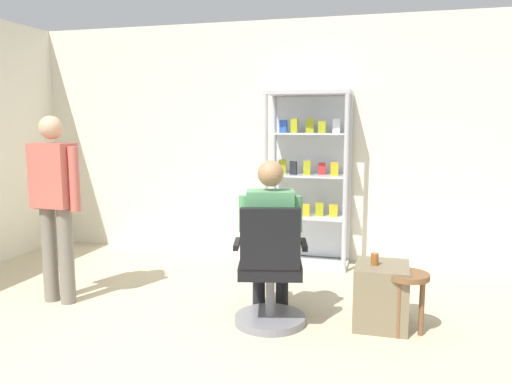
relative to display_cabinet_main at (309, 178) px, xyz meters
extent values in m
plane|color=#C6B793|center=(-0.40, -2.76, -0.97)|extent=(7.20, 7.20, 0.00)
cube|color=silver|center=(-0.40, 0.24, 0.38)|extent=(6.00, 0.10, 2.70)
cylinder|color=#B7B7BC|center=(-0.42, -0.26, -0.02)|extent=(0.05, 0.05, 1.90)
cylinder|color=#B7B7BC|center=(0.43, -0.26, -0.02)|extent=(0.05, 0.05, 1.90)
cylinder|color=#B7B7BC|center=(-0.42, 0.14, -0.02)|extent=(0.05, 0.05, 1.90)
cylinder|color=#B7B7BC|center=(0.43, 0.14, -0.02)|extent=(0.05, 0.05, 1.90)
cube|color=#B7B7BC|center=(0.00, -0.06, 0.91)|extent=(0.90, 0.45, 0.04)
cube|color=#B7B7BC|center=(0.00, -0.06, -0.95)|extent=(0.90, 0.45, 0.04)
cube|color=silver|center=(0.00, 0.15, -0.02)|extent=(0.84, 0.02, 1.80)
cube|color=silver|center=(0.00, -0.06, -0.42)|extent=(0.82, 0.39, 0.02)
cube|color=gold|center=(-0.28, -0.09, -0.35)|extent=(0.09, 0.06, 0.12)
cube|color=#268C4C|center=(-0.14, -0.10, -0.33)|extent=(0.08, 0.05, 0.15)
cube|color=gold|center=(0.00, -0.11, -0.34)|extent=(0.07, 0.05, 0.13)
cube|color=#999919|center=(0.14, -0.07, -0.33)|extent=(0.09, 0.04, 0.15)
cube|color=gold|center=(0.29, -0.07, -0.34)|extent=(0.09, 0.04, 0.13)
cube|color=silver|center=(0.00, -0.06, 0.03)|extent=(0.82, 0.39, 0.02)
cube|color=#999919|center=(-0.29, -0.01, 0.12)|extent=(0.09, 0.06, 0.15)
cube|color=black|center=(-0.15, -0.10, 0.12)|extent=(0.08, 0.05, 0.15)
cube|color=#999919|center=(0.00, -0.11, 0.12)|extent=(0.08, 0.04, 0.15)
cube|color=red|center=(0.15, -0.01, 0.11)|extent=(0.08, 0.05, 0.13)
cube|color=gold|center=(0.29, -0.11, 0.11)|extent=(0.08, 0.05, 0.14)
cube|color=silver|center=(0.00, -0.06, 0.48)|extent=(0.82, 0.39, 0.02)
cube|color=#264CB2|center=(-0.28, -0.04, 0.56)|extent=(0.08, 0.05, 0.14)
cube|color=#999919|center=(-0.15, -0.11, 0.57)|extent=(0.07, 0.04, 0.16)
cube|color=#999919|center=(0.01, -0.04, 0.57)|extent=(0.09, 0.05, 0.15)
cube|color=#999919|center=(0.15, -0.10, 0.55)|extent=(0.08, 0.06, 0.13)
cube|color=silver|center=(0.30, -0.04, 0.57)|extent=(0.08, 0.04, 0.15)
cylinder|color=slate|center=(-0.01, -1.76, -0.94)|extent=(0.56, 0.56, 0.06)
cylinder|color=slate|center=(-0.01, -1.76, -0.73)|extent=(0.07, 0.07, 0.41)
cube|color=black|center=(-0.01, -1.76, -0.51)|extent=(0.58, 0.58, 0.10)
cube|color=black|center=(0.04, -1.97, -0.23)|extent=(0.45, 0.18, 0.45)
cube|color=black|center=(0.25, -1.70, -0.33)|extent=(0.11, 0.30, 0.04)
cube|color=black|center=(-0.26, -1.82, -0.33)|extent=(0.11, 0.30, 0.04)
cylinder|color=black|center=(0.05, -1.54, -0.41)|extent=(0.23, 0.42, 0.14)
cylinder|color=black|center=(0.00, -1.35, -0.69)|extent=(0.11, 0.11, 0.56)
cylinder|color=black|center=(-0.15, -1.59, -0.41)|extent=(0.23, 0.42, 0.14)
cylinder|color=black|center=(-0.19, -1.39, -0.69)|extent=(0.11, 0.11, 0.56)
cube|color=#4C8C59|center=(-0.01, -1.76, -0.16)|extent=(0.40, 0.30, 0.50)
sphere|color=#99704C|center=(-0.01, -1.76, 0.22)|extent=(0.20, 0.20, 0.20)
cylinder|color=#4C8C59|center=(0.19, -1.71, -0.09)|extent=(0.09, 0.09, 0.28)
cylinder|color=#99704C|center=(0.15, -1.54, -0.31)|extent=(0.15, 0.31, 0.08)
cylinder|color=#4C8C59|center=(-0.20, -1.81, -0.09)|extent=(0.09, 0.09, 0.28)
cylinder|color=#99704C|center=(-0.24, -1.63, -0.31)|extent=(0.15, 0.31, 0.08)
cube|color=#72664C|center=(0.84, -1.57, -0.72)|extent=(0.41, 0.46, 0.49)
cylinder|color=brown|center=(0.78, -1.59, -0.43)|extent=(0.06, 0.06, 0.09)
cylinder|color=slate|center=(-1.82, -1.79, -0.54)|extent=(0.13, 0.13, 0.85)
cylinder|color=#BF594C|center=(-1.70, -1.80, 0.13)|extent=(0.09, 0.09, 0.55)
cylinder|color=slate|center=(-2.00, -1.77, -0.54)|extent=(0.13, 0.13, 0.85)
cylinder|color=#BF594C|center=(-2.13, -1.76, 0.13)|extent=(0.09, 0.09, 0.55)
cube|color=#BF594C|center=(-1.91, -1.78, 0.16)|extent=(0.38, 0.25, 0.55)
sphere|color=tan|center=(-1.91, -1.78, 0.56)|extent=(0.20, 0.20, 0.20)
cylinder|color=brown|center=(1.02, -1.69, -0.52)|extent=(0.32, 0.32, 0.04)
cylinder|color=brown|center=(1.13, -1.69, -0.75)|extent=(0.04, 0.04, 0.43)
cylinder|color=brown|center=(0.97, -1.59, -0.75)|extent=(0.04, 0.04, 0.43)
cylinder|color=brown|center=(0.97, -1.78, -0.75)|extent=(0.04, 0.04, 0.43)
camera|label=1|loc=(0.88, -5.47, 0.62)|focal=35.48mm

